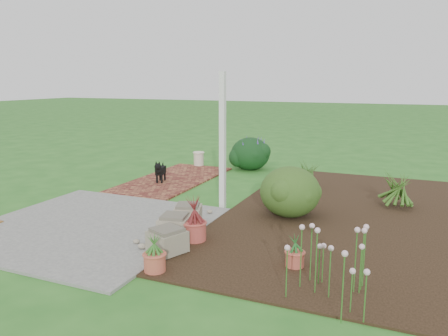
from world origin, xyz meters
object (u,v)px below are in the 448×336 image
at_px(black_dog, 160,170).
at_px(cream_ceramic_urn, 199,159).
at_px(stone_trough_near, 167,241).
at_px(evergreen_shrub, 290,190).

xyz_separation_m(black_dog, cream_ceramic_urn, (-0.09, 2.16, -0.10)).
relative_size(stone_trough_near, cream_ceramic_urn, 1.19).
xyz_separation_m(stone_trough_near, black_dog, (-2.27, 3.54, 0.14)).
relative_size(stone_trough_near, evergreen_shrub, 0.41).
distance_m(stone_trough_near, evergreen_shrub, 2.57).
relative_size(cream_ceramic_urn, evergreen_shrub, 0.35).
xyz_separation_m(stone_trough_near, evergreen_shrub, (1.10, 2.31, 0.29)).
distance_m(stone_trough_near, black_dog, 4.20).
height_order(cream_ceramic_urn, evergreen_shrub, evergreen_shrub).
height_order(black_dog, evergreen_shrub, evergreen_shrub).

